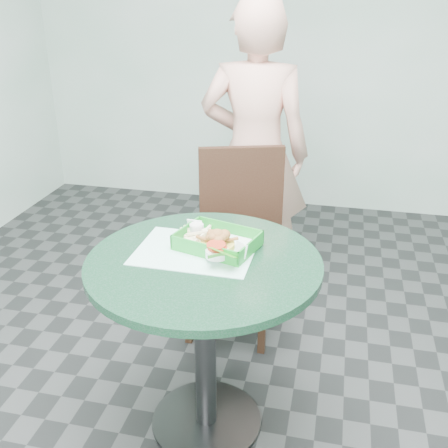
% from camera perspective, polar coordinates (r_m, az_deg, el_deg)
% --- Properties ---
extents(floor, '(4.00, 5.00, 0.02)m').
position_cam_1_polar(floor, '(2.34, -1.90, -20.71)').
color(floor, '#303335').
rests_on(floor, ground).
extents(wall_back, '(4.00, 0.04, 2.80)m').
position_cam_1_polar(wall_back, '(4.12, 7.23, 20.77)').
color(wall_back, silver).
rests_on(wall_back, ground).
extents(cafe_table, '(0.85, 0.85, 0.75)m').
position_cam_1_polar(cafe_table, '(1.97, -2.14, -8.74)').
color(cafe_table, '#313233').
rests_on(cafe_table, floor).
extents(dining_chair, '(0.43, 0.43, 0.93)m').
position_cam_1_polar(dining_chair, '(2.67, 1.40, -0.47)').
color(dining_chair, '#412317').
rests_on(dining_chair, floor).
extents(diner_person, '(0.67, 0.45, 1.79)m').
position_cam_1_polar(diner_person, '(2.87, 3.40, 9.00)').
color(diner_person, '#DA9D8A').
rests_on(diner_person, floor).
extents(placemat, '(0.43, 0.33, 0.00)m').
position_cam_1_polar(placemat, '(1.94, -3.13, -3.45)').
color(placemat, '#AAE2D5').
rests_on(placemat, cafe_table).
extents(food_basket, '(0.28, 0.21, 0.06)m').
position_cam_1_polar(food_basket, '(1.95, -0.70, -2.63)').
color(food_basket, '#188E29').
rests_on(food_basket, placemat).
extents(crab_sandwich, '(0.13, 0.13, 0.07)m').
position_cam_1_polar(crab_sandwich, '(1.91, -0.45, -2.21)').
color(crab_sandwich, gold).
rests_on(crab_sandwich, food_basket).
extents(fries_pile, '(0.13, 0.14, 0.05)m').
position_cam_1_polar(fries_pile, '(1.96, -3.31, -1.85)').
color(fries_pile, '#FFEBB6').
rests_on(fries_pile, food_basket).
extents(sauce_ramekin, '(0.05, 0.05, 0.03)m').
position_cam_1_polar(sauce_ramekin, '(1.99, -3.51, -1.19)').
color(sauce_ramekin, silver).
rests_on(sauce_ramekin, food_basket).
extents(garnish_cup, '(0.12, 0.12, 0.05)m').
position_cam_1_polar(garnish_cup, '(1.85, 0.27, -3.50)').
color(garnish_cup, silver).
rests_on(garnish_cup, food_basket).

